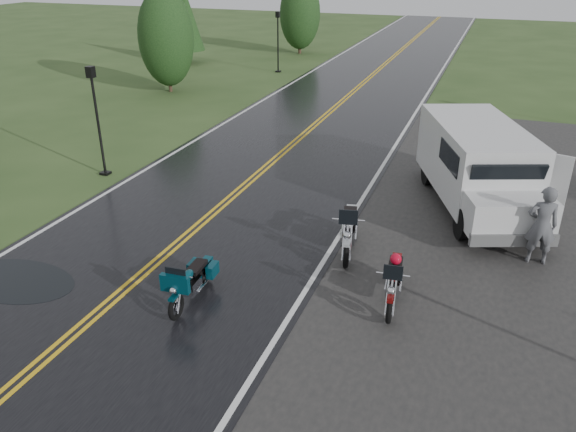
{
  "coord_description": "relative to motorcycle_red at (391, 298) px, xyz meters",
  "views": [
    {
      "loc": [
        7.08,
        -9.63,
        6.87
      ],
      "look_at": [
        2.8,
        2.0,
        1.0
      ],
      "focal_mm": 35.0,
      "sensor_mm": 36.0,
      "label": 1
    }
  ],
  "objects": [
    {
      "name": "ground",
      "position": [
        -5.76,
        0.12,
        -0.62
      ],
      "size": [
        120.0,
        120.0,
        0.0
      ],
      "primitive_type": "plane",
      "color": "#2D471E",
      "rests_on": "ground"
    },
    {
      "name": "road",
      "position": [
        -5.76,
        10.12,
        -0.6
      ],
      "size": [
        8.0,
        100.0,
        0.04
      ],
      "primitive_type": "cube",
      "color": "black",
      "rests_on": "ground"
    },
    {
      "name": "motorcycle_red",
      "position": [
        0.0,
        0.0,
        0.0
      ],
      "size": [
        0.97,
        2.16,
        1.24
      ],
      "primitive_type": null,
      "rotation": [
        0.0,
        0.0,
        0.1
      ],
      "color": "#5C0B0A",
      "rests_on": "ground"
    },
    {
      "name": "motorcycle_teal",
      "position": [
        -4.08,
        -1.4,
        -0.05
      ],
      "size": [
        0.82,
        1.97,
        1.14
      ],
      "primitive_type": null,
      "rotation": [
        0.0,
        0.0,
        0.06
      ],
      "color": "#05313C",
      "rests_on": "ground"
    },
    {
      "name": "motorcycle_silver",
      "position": [
        -1.37,
        1.8,
        0.09
      ],
      "size": [
        1.33,
        2.52,
        1.42
      ],
      "primitive_type": null,
      "rotation": [
        0.0,
        0.0,
        0.2
      ],
      "color": "#9FA2A6",
      "rests_on": "ground"
    },
    {
      "name": "van_white",
      "position": [
        1.08,
        4.35,
        0.6
      ],
      "size": [
        4.38,
        6.64,
        2.44
      ],
      "primitive_type": null,
      "rotation": [
        0.0,
        0.0,
        0.36
      ],
      "color": "silver",
      "rests_on": "ground"
    },
    {
      "name": "person_at_van",
      "position": [
        2.85,
        3.68,
        0.37
      ],
      "size": [
        0.78,
        0.57,
        1.97
      ],
      "primitive_type": "imported",
      "rotation": [
        0.0,
        0.0,
        3.29
      ],
      "color": "#505155",
      "rests_on": "ground"
    },
    {
      "name": "lamp_post_near_left",
      "position": [
        -10.65,
        5.08,
        1.21
      ],
      "size": [
        0.31,
        0.31,
        3.65
      ],
      "primitive_type": null,
      "color": "black",
      "rests_on": "ground"
    },
    {
      "name": "lamp_post_far_left",
      "position": [
        -11.53,
        23.64,
        1.19
      ],
      "size": [
        0.31,
        0.31,
        3.62
      ],
      "primitive_type": null,
      "color": "black",
      "rests_on": "ground"
    },
    {
      "name": "tree_left_mid",
      "position": [
        -15.04,
        16.65,
        1.63
      ],
      "size": [
        2.87,
        2.87,
        4.49
      ],
      "primitive_type": null,
      "color": "#1E3D19",
      "rests_on": "ground"
    },
    {
      "name": "tree_left_far",
      "position": [
        -12.57,
        30.74,
        1.62
      ],
      "size": [
        2.91,
        2.91,
        4.47
      ],
      "primitive_type": null,
      "color": "#1E3D19",
      "rests_on": "ground"
    },
    {
      "name": "pine_left_far",
      "position": [
        -18.34,
        24.47,
        1.8
      ],
      "size": [
        2.32,
        2.32,
        4.84
      ],
      "primitive_type": null,
      "color": "#1E3D19",
      "rests_on": "ground"
    }
  ]
}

